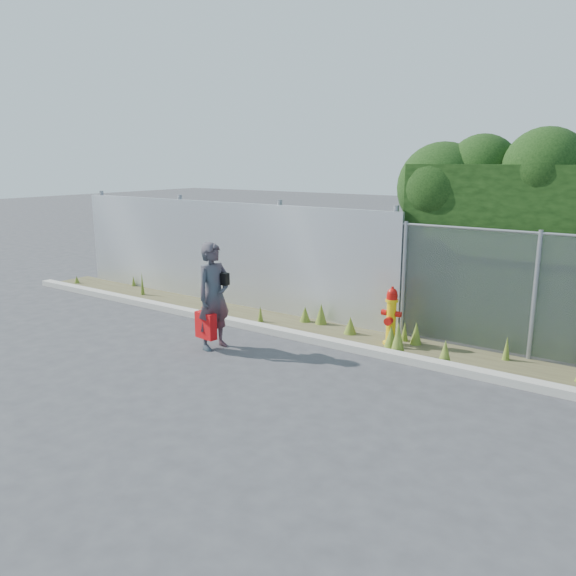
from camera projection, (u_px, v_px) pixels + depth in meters
The scene contains 8 objects.
ground at pixel (250, 375), 8.22m from camera, with size 80.00×80.00×0.00m, color #39393B.
curb at pixel (316, 339), 9.64m from camera, with size 16.00×0.22×0.12m, color #AEAA9D.
weed_strip at pixel (414, 342), 9.28m from camera, with size 16.00×1.29×0.54m.
corrugated_fence at pixel (219, 253), 12.18m from camera, with size 8.50×0.21×2.30m.
fire_hydrant at pixel (391, 317), 9.43m from camera, with size 0.34×0.30×1.01m.
woman at pixel (214, 296), 9.20m from camera, with size 0.65×0.43×1.78m, color #0F5963.
red_tote_bag at pixel (206, 325), 9.21m from camera, with size 0.39×0.15×0.52m.
black_shoulder_bag at pixel (221, 279), 9.20m from camera, with size 0.27×0.11×0.20m.
Camera 1 is at (4.88, -6.02, 3.07)m, focal length 35.00 mm.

